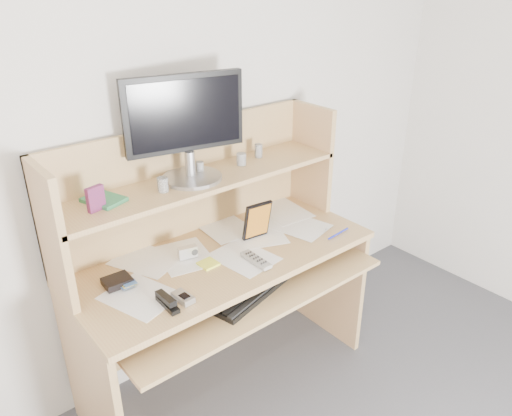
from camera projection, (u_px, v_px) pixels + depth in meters
back_wall at (180, 132)px, 2.28m from camera, size 3.60×0.04×2.50m
desk at (215, 257)px, 2.35m from camera, size 1.40×0.70×1.30m
paper_clutter at (224, 254)px, 2.27m from camera, size 1.32×0.54×0.01m
keyboard at (252, 286)px, 2.19m from camera, size 0.51×0.29×0.03m
tv_remote at (256, 260)px, 2.20m from camera, size 0.05×0.17×0.02m
flip_phone at (183, 297)px, 1.95m from camera, size 0.06×0.10×0.03m
stapler at (167, 301)px, 1.91m from camera, size 0.04×0.13×0.04m
wallet at (117, 281)px, 2.04m from camera, size 0.11×0.09×0.03m
sticky_note_pad at (208, 264)px, 2.19m from camera, size 0.08×0.08×0.01m
digital_camera at (188, 252)px, 2.22m from camera, size 0.09×0.05×0.05m
game_case at (257, 220)px, 2.35m from camera, size 0.14×0.03×0.19m
blue_pen at (338, 234)px, 2.42m from camera, size 0.15×0.02×0.01m
card_box at (96, 199)px, 1.90m from camera, size 0.08×0.04×0.10m
shelf_book at (104, 200)px, 2.00m from camera, size 0.16×0.19×0.02m
chip_stack_a at (163, 185)px, 2.08m from camera, size 0.06×0.06×0.06m
chip_stack_b at (200, 168)px, 2.25m from camera, size 0.04×0.04×0.06m
chip_stack_c at (241, 159)px, 2.36m from camera, size 0.06×0.06×0.06m
chip_stack_d at (258, 151)px, 2.45m from camera, size 0.04×0.04×0.07m
monitor at (186, 125)px, 2.12m from camera, size 0.52×0.26×0.46m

